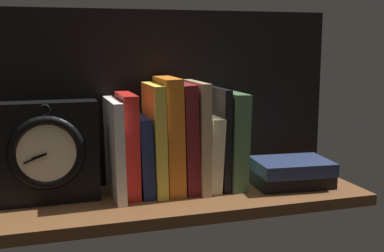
# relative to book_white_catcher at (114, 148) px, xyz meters

# --- Properties ---
(ground_plane) EXTENTS (0.85, 0.27, 0.03)m
(ground_plane) POSITION_rel_book_white_catcher_xyz_m (0.13, -0.04, -0.12)
(ground_plane) COLOR brown
(back_panel) EXTENTS (0.85, 0.01, 0.41)m
(back_panel) POSITION_rel_book_white_catcher_xyz_m (0.13, 0.09, 0.10)
(back_panel) COLOR black
(back_panel) RESTS_ON ground_plane
(book_white_catcher) EXTENTS (0.02, 0.17, 0.22)m
(book_white_catcher) POSITION_rel_book_white_catcher_xyz_m (0.00, 0.00, 0.00)
(book_white_catcher) COLOR silver
(book_white_catcher) RESTS_ON ground_plane
(book_red_requiem) EXTENTS (0.03, 0.13, 0.23)m
(book_red_requiem) POSITION_rel_book_white_catcher_xyz_m (0.03, 0.00, 0.01)
(book_red_requiem) COLOR red
(book_red_requiem) RESTS_ON ground_plane
(book_navy_bierce) EXTENTS (0.03, 0.12, 0.18)m
(book_navy_bierce) POSITION_rel_book_white_catcher_xyz_m (0.06, 0.00, -0.02)
(book_navy_bierce) COLOR #192147
(book_navy_bierce) RESTS_ON ground_plane
(book_yellow_seinlanguage) EXTENTS (0.03, 0.14, 0.25)m
(book_yellow_seinlanguage) POSITION_rel_book_white_catcher_xyz_m (0.09, 0.00, 0.02)
(book_yellow_seinlanguage) COLOR gold
(book_yellow_seinlanguage) RESTS_ON ground_plane
(book_orange_pandolfini) EXTENTS (0.04, 0.13, 0.26)m
(book_orange_pandolfini) POSITION_rel_book_white_catcher_xyz_m (0.12, 0.00, 0.02)
(book_orange_pandolfini) COLOR orange
(book_orange_pandolfini) RESTS_ON ground_plane
(book_maroon_dawkins) EXTENTS (0.04, 0.13, 0.25)m
(book_maroon_dawkins) POSITION_rel_book_white_catcher_xyz_m (0.16, 0.00, 0.02)
(book_maroon_dawkins) COLOR maroon
(book_maroon_dawkins) RESTS_ON ground_plane
(book_tan_shortstories) EXTENTS (0.02, 0.15, 0.25)m
(book_tan_shortstories) POSITION_rel_book_white_catcher_xyz_m (0.19, 0.00, 0.02)
(book_tan_shortstories) COLOR tan
(book_tan_shortstories) RESTS_ON ground_plane
(book_cream_twain) EXTENTS (0.04, 0.14, 0.17)m
(book_cream_twain) POSITION_rel_book_white_catcher_xyz_m (0.22, 0.00, -0.02)
(book_cream_twain) COLOR beige
(book_cream_twain) RESTS_ON ground_plane
(book_black_skeptic) EXTENTS (0.02, 0.12, 0.23)m
(book_black_skeptic) POSITION_rel_book_white_catcher_xyz_m (0.24, 0.00, 0.01)
(book_black_skeptic) COLOR black
(book_black_skeptic) RESTS_ON ground_plane
(book_green_romantic) EXTENTS (0.04, 0.14, 0.22)m
(book_green_romantic) POSITION_rel_book_white_catcher_xyz_m (0.27, 0.00, 0.00)
(book_green_romantic) COLOR #476B44
(book_green_romantic) RESTS_ON ground_plane
(framed_clock) EXTENTS (0.22, 0.07, 0.22)m
(framed_clock) POSITION_rel_book_white_catcher_xyz_m (-0.14, -0.00, 0.00)
(framed_clock) COLOR black
(framed_clock) RESTS_ON ground_plane
(book_stack_side) EXTENTS (0.19, 0.15, 0.06)m
(book_stack_side) POSITION_rel_book_white_catcher_xyz_m (0.41, -0.05, -0.08)
(book_stack_side) COLOR black
(book_stack_side) RESTS_ON ground_plane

